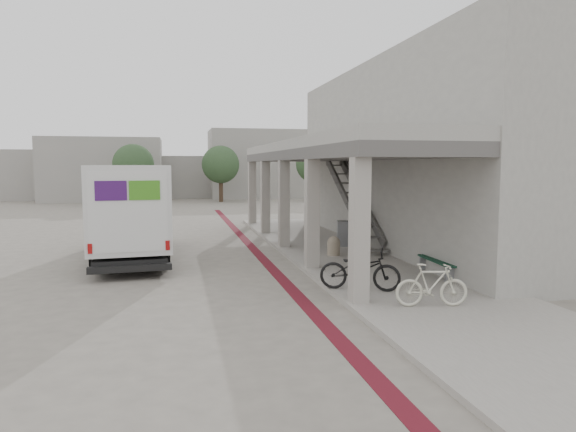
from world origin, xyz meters
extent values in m
plane|color=#6A635B|center=(0.00, 0.00, 0.00)|extent=(120.00, 120.00, 0.00)
cube|color=#58111C|center=(1.00, 2.00, 0.01)|extent=(0.35, 40.00, 0.01)
cube|color=gray|center=(4.00, 0.00, 0.06)|extent=(4.40, 28.00, 0.12)
cube|color=gray|center=(7.35, 4.50, 3.50)|extent=(4.30, 17.00, 7.00)
cube|color=#53504D|center=(3.60, 4.50, 3.50)|extent=(3.40, 16.90, 0.35)
cube|color=gray|center=(3.60, 4.50, 3.85)|extent=(3.40, 16.90, 0.35)
cube|color=gray|center=(-8.00, 34.00, 2.75)|extent=(10.00, 6.00, 5.50)
cube|color=gray|center=(-1.00, 38.00, 2.00)|extent=(8.00, 6.00, 4.00)
cube|color=gray|center=(6.00, 36.00, 3.25)|extent=(9.00, 6.00, 6.50)
cube|color=gray|center=(-14.00, 37.00, 2.25)|extent=(7.00, 5.00, 4.50)
cylinder|color=#38281C|center=(-5.00, 28.00, 1.20)|extent=(0.36, 0.36, 2.40)
sphere|color=#243820|center=(-5.00, 28.00, 3.20)|extent=(3.20, 3.20, 3.20)
cylinder|color=#38281C|center=(2.00, 30.00, 1.20)|extent=(0.36, 0.36, 2.40)
sphere|color=#243820|center=(2.00, 30.00, 3.20)|extent=(3.20, 3.20, 3.20)
cylinder|color=#38281C|center=(10.00, 29.00, 1.20)|extent=(0.36, 0.36, 2.40)
sphere|color=#243820|center=(10.00, 29.00, 3.20)|extent=(3.20, 3.20, 3.20)
cube|color=black|center=(-3.35, 3.79, 0.39)|extent=(2.53, 6.90, 0.29)
cube|color=silver|center=(-3.28, 2.92, 1.89)|extent=(2.69, 5.19, 2.51)
cube|color=silver|center=(-3.53, 6.25, 1.74)|extent=(2.45, 2.01, 2.22)
cube|color=silver|center=(-3.61, 7.26, 0.92)|extent=(2.17, 0.74, 0.77)
cube|color=black|center=(-3.59, 7.02, 2.27)|extent=(2.16, 0.63, 1.02)
cube|color=black|center=(-3.09, 0.31, 0.34)|extent=(2.24, 0.41, 0.17)
cube|color=#3C1358|center=(-4.49, 3.51, 2.32)|extent=(0.12, 1.35, 0.73)
cube|color=#3E881D|center=(-4.39, 2.06, 2.32)|extent=(0.12, 1.35, 0.73)
cube|color=#3C1358|center=(-3.52, 0.35, 2.47)|extent=(0.82, 0.09, 0.53)
cube|color=#3E881D|center=(-2.66, 0.42, 2.47)|extent=(0.82, 0.09, 0.53)
cylinder|color=black|center=(-4.55, 6.22, 0.44)|extent=(0.34, 0.89, 0.87)
cylinder|color=black|center=(-2.52, 6.37, 0.44)|extent=(0.34, 0.89, 0.87)
cylinder|color=black|center=(-4.21, 1.78, 0.44)|extent=(0.34, 0.89, 0.87)
cylinder|color=black|center=(-2.19, 1.93, 0.44)|extent=(0.34, 0.89, 0.87)
cube|color=gray|center=(5.16, -2.19, 0.32)|extent=(0.40, 0.10, 0.40)
cube|color=gray|center=(5.24, -0.63, 0.32)|extent=(0.40, 0.10, 0.40)
cube|color=#103021|center=(5.05, -1.40, 0.54)|extent=(0.20, 1.88, 0.05)
cube|color=#103021|center=(5.20, -1.41, 0.54)|extent=(0.20, 1.88, 0.05)
cube|color=#103021|center=(5.35, -1.41, 0.54)|extent=(0.20, 1.88, 0.05)
cylinder|color=gray|center=(3.52, 0.62, 0.30)|extent=(0.36, 0.36, 0.36)
sphere|color=gray|center=(3.52, 0.62, 0.48)|extent=(0.36, 0.36, 0.36)
cylinder|color=gray|center=(3.35, 2.28, 0.33)|extent=(0.43, 0.43, 0.43)
sphere|color=gray|center=(3.35, 2.28, 0.55)|extent=(0.43, 0.43, 0.43)
cube|color=slate|center=(4.30, 4.16, 0.59)|extent=(0.55, 0.65, 0.93)
imported|color=black|center=(2.50, -2.50, 0.63)|extent=(2.06, 1.46, 1.03)
imported|color=beige|center=(3.49, -4.22, 0.59)|extent=(1.62, 0.73, 0.94)
camera|label=1|loc=(-1.84, -14.08, 3.15)|focal=32.00mm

